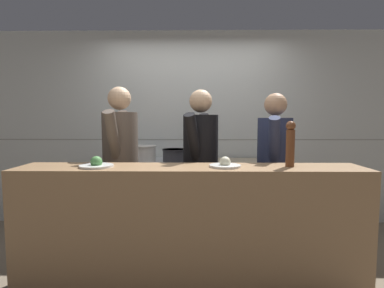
% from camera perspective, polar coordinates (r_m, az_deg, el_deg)
% --- Properties ---
extents(ground_plane, '(14.00, 14.00, 0.00)m').
position_cam_1_polar(ground_plane, '(2.96, -0.23, -24.10)').
color(ground_plane, '#7F705B').
extents(wall_back_tiled, '(8.00, 0.06, 2.60)m').
position_cam_1_polar(wall_back_tiled, '(4.10, 0.12, 2.98)').
color(wall_back_tiled, silver).
rests_on(wall_back_tiled, ground_plane).
extents(oven_range, '(1.12, 0.71, 0.91)m').
position_cam_1_polar(oven_range, '(3.87, -8.42, -9.85)').
color(oven_range, '#38383D').
rests_on(oven_range, ground_plane).
extents(prep_counter, '(1.11, 0.65, 0.91)m').
position_cam_1_polar(prep_counter, '(3.86, 8.61, -9.96)').
color(prep_counter, gray).
rests_on(prep_counter, ground_plane).
extents(pass_counter, '(2.84, 0.45, 1.04)m').
position_cam_1_polar(pass_counter, '(2.60, -0.22, -15.85)').
color(pass_counter, '#93704C').
rests_on(pass_counter, ground_plane).
extents(stock_pot, '(0.28, 0.28, 0.14)m').
position_cam_1_polar(stock_pot, '(3.82, -14.08, -2.03)').
color(stock_pot, beige).
rests_on(stock_pot, oven_range).
extents(sauce_pot, '(0.29, 0.29, 0.19)m').
position_cam_1_polar(sauce_pot, '(3.74, -9.04, -1.70)').
color(sauce_pot, beige).
rests_on(sauce_pot, oven_range).
extents(braising_pot, '(0.33, 0.33, 0.15)m').
position_cam_1_polar(braising_pot, '(3.69, -3.20, -2.07)').
color(braising_pot, '#2D2D33').
rests_on(braising_pot, oven_range).
extents(plated_dish_main, '(0.27, 0.27, 0.10)m').
position_cam_1_polar(plated_dish_main, '(2.56, -17.74, -3.71)').
color(plated_dish_main, white).
rests_on(plated_dish_main, pass_counter).
extents(plated_dish_appetiser, '(0.26, 0.26, 0.09)m').
position_cam_1_polar(plated_dish_appetiser, '(2.45, 6.31, -3.88)').
color(plated_dish_appetiser, white).
rests_on(plated_dish_appetiser, pass_counter).
extents(pepper_mill, '(0.08, 0.08, 0.37)m').
position_cam_1_polar(pepper_mill, '(2.56, 18.22, 0.18)').
color(pepper_mill, brown).
rests_on(pepper_mill, pass_counter).
extents(chef_head_cook, '(0.37, 0.77, 1.75)m').
position_cam_1_polar(chef_head_cook, '(3.14, -13.43, -3.68)').
color(chef_head_cook, black).
rests_on(chef_head_cook, ground_plane).
extents(chef_sous, '(0.45, 0.74, 1.72)m').
position_cam_1_polar(chef_sous, '(3.03, 1.65, -4.18)').
color(chef_sous, black).
rests_on(chef_sous, ground_plane).
extents(chef_line, '(0.42, 0.73, 1.69)m').
position_cam_1_polar(chef_line, '(3.14, 15.37, -4.41)').
color(chef_line, black).
rests_on(chef_line, ground_plane).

